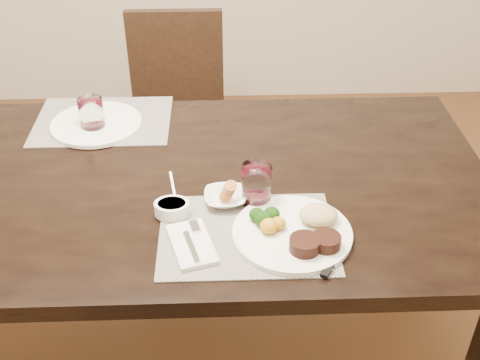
{
  "coord_description": "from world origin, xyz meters",
  "views": [
    {
      "loc": [
        0.19,
        -1.47,
        1.77
      ],
      "look_at": [
        0.24,
        -0.11,
        0.82
      ],
      "focal_mm": 45.0,
      "sensor_mm": 36.0,
      "label": 1
    }
  ],
  "objects_px": {
    "cracker_bowl": "(225,197)",
    "far_plate": "(96,124)",
    "chair_far": "(177,105)",
    "steak_knife": "(329,259)",
    "wine_glass_near": "(256,186)",
    "dinner_plate": "(298,230)"
  },
  "relations": [
    {
      "from": "dinner_plate",
      "to": "wine_glass_near",
      "type": "relative_size",
      "value": 2.69
    },
    {
      "from": "steak_knife",
      "to": "cracker_bowl",
      "type": "relative_size",
      "value": 1.66
    },
    {
      "from": "chair_far",
      "to": "wine_glass_near",
      "type": "relative_size",
      "value": 7.72
    },
    {
      "from": "dinner_plate",
      "to": "wine_glass_near",
      "type": "xyz_separation_m",
      "value": [
        -0.1,
        0.15,
        0.03
      ]
    },
    {
      "from": "dinner_plate",
      "to": "steak_knife",
      "type": "xyz_separation_m",
      "value": [
        0.07,
        -0.1,
        -0.01
      ]
    },
    {
      "from": "dinner_plate",
      "to": "cracker_bowl",
      "type": "height_order",
      "value": "dinner_plate"
    },
    {
      "from": "cracker_bowl",
      "to": "far_plate",
      "type": "bearing_deg",
      "value": 134.03
    },
    {
      "from": "steak_knife",
      "to": "far_plate",
      "type": "height_order",
      "value": "far_plate"
    },
    {
      "from": "dinner_plate",
      "to": "wine_glass_near",
      "type": "height_order",
      "value": "wine_glass_near"
    },
    {
      "from": "chair_far",
      "to": "cracker_bowl",
      "type": "relative_size",
      "value": 7.21
    },
    {
      "from": "chair_far",
      "to": "steak_knife",
      "type": "distance_m",
      "value": 1.41
    },
    {
      "from": "cracker_bowl",
      "to": "dinner_plate",
      "type": "bearing_deg",
      "value": -39.34
    },
    {
      "from": "wine_glass_near",
      "to": "chair_far",
      "type": "bearing_deg",
      "value": 105.29
    },
    {
      "from": "chair_far",
      "to": "cracker_bowl",
      "type": "bearing_deg",
      "value": -79.2
    },
    {
      "from": "dinner_plate",
      "to": "wine_glass_near",
      "type": "distance_m",
      "value": 0.19
    },
    {
      "from": "cracker_bowl",
      "to": "far_plate",
      "type": "xyz_separation_m",
      "value": [
        -0.43,
        0.44,
        -0.01
      ]
    },
    {
      "from": "cracker_bowl",
      "to": "far_plate",
      "type": "height_order",
      "value": "cracker_bowl"
    },
    {
      "from": "far_plate",
      "to": "cracker_bowl",
      "type": "bearing_deg",
      "value": -45.97
    },
    {
      "from": "cracker_bowl",
      "to": "wine_glass_near",
      "type": "xyz_separation_m",
      "value": [
        0.09,
        0.0,
        0.04
      ]
    },
    {
      "from": "wine_glass_near",
      "to": "far_plate",
      "type": "xyz_separation_m",
      "value": [
        -0.52,
        0.44,
        -0.05
      ]
    },
    {
      "from": "chair_far",
      "to": "wine_glass_near",
      "type": "distance_m",
      "value": 1.14
    },
    {
      "from": "chair_far",
      "to": "wine_glass_near",
      "type": "xyz_separation_m",
      "value": [
        0.29,
        -1.06,
        0.3
      ]
    }
  ]
}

